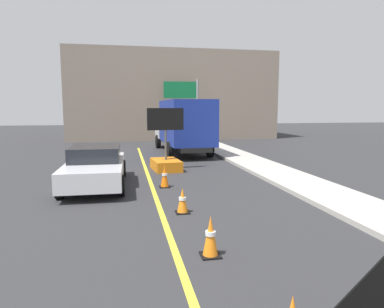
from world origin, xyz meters
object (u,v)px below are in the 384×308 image
Objects in this scene: arrow_board_trailer at (166,159)px; highway_guide_sign at (188,99)px; box_truck at (182,124)px; pickup_car at (95,166)px; traffic_cone_curbside at (165,176)px; traffic_cone_far_lane at (183,201)px; traffic_cone_mid_lane at (210,236)px.

highway_guide_sign reaches higher than arrow_board_trailer.
pickup_car is at bearing -117.87° from box_truck.
traffic_cone_curbside is at bearing -15.96° from pickup_car.
traffic_cone_curbside is (-0.12, 3.01, 0.06)m from traffic_cone_far_lane.
box_truck reaches higher than arrow_board_trailer.
arrow_board_trailer reaches higher than pickup_car.
box_truck is 7.12m from highway_guide_sign.
traffic_cone_curbside is at bearing -103.16° from box_truck.
arrow_board_trailer is 0.57× the size of pickup_car.
box_truck is at bearing 80.57° from traffic_cone_far_lane.
box_truck is at bearing -103.04° from highway_guide_sign.
box_truck is 12.12× the size of traffic_cone_far_lane.
arrow_board_trailer reaches higher than traffic_cone_mid_lane.
traffic_cone_curbside is (-0.18, 5.71, 0.01)m from traffic_cone_mid_lane.
highway_guide_sign is at bearing 76.96° from box_truck.
traffic_cone_curbside reaches higher than traffic_cone_far_lane.
highway_guide_sign is (1.56, 6.74, 1.69)m from box_truck.
traffic_cone_mid_lane is at bearing -97.48° from box_truck.
arrow_board_trailer is at bearing 82.60° from traffic_cone_curbside.
traffic_cone_curbside is (-2.13, -9.09, -1.35)m from box_truck.
arrow_board_trailer is 6.38m from traffic_cone_far_lane.
pickup_car is 0.95× the size of highway_guide_sign.
arrow_board_trailer is at bearing 87.13° from traffic_cone_far_lane.
pickup_car is 6.86m from traffic_cone_mid_lane.
highway_guide_sign is 16.54m from traffic_cone_curbside.
arrow_board_trailer is 3.47× the size of traffic_cone_curbside.
highway_guide_sign is at bearing 79.27° from traffic_cone_far_lane.
pickup_car is 16.54m from highway_guide_sign.
traffic_cone_curbside is at bearing 91.82° from traffic_cone_mid_lane.
box_truck is (1.69, 5.73, 1.26)m from arrow_board_trailer.
traffic_cone_far_lane is at bearing 91.38° from traffic_cone_mid_lane.
arrow_board_trailer is at bearing 88.39° from traffic_cone_mid_lane.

